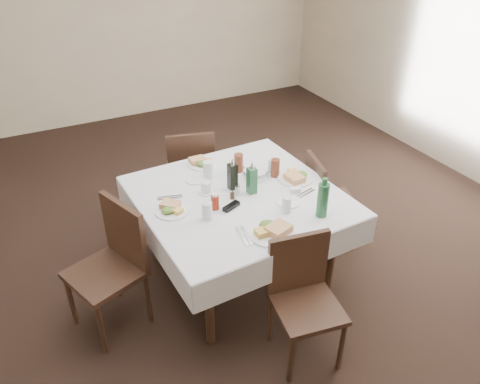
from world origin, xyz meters
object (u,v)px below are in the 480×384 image
Objects in this scene: chair_west at (114,258)px; dining_table at (238,203)px; chair_south at (303,290)px; bread_basket at (256,174)px; water_e at (272,165)px; chair_north at (191,168)px; water_w at (207,211)px; oil_cruet_dark at (232,175)px; chair_east at (324,197)px; green_bottle at (323,200)px; water_s at (287,205)px; ketchup_bottle at (215,202)px; water_n at (208,170)px; oil_cruet_green at (252,179)px; coffee_mug at (206,187)px.

dining_table is at bearing 1.26° from chair_west.
chair_south is at bearing -86.98° from dining_table.
bread_basket is at bearing 35.54° from dining_table.
bread_basket is (-0.16, -0.02, -0.03)m from water_e.
water_e is at bearing 25.70° from dining_table.
bread_basket is (0.24, -0.80, 0.28)m from chair_north.
chair_west is at bearing 166.23° from water_w.
chair_east is at bearing -3.53° from oil_cruet_dark.
green_bottle is at bearing -129.41° from chair_east.
chair_north is at bearing 116.74° from water_e.
oil_cruet_dark reaches higher than water_w.
water_s reaches higher than chair_east.
ketchup_bottle is (-0.62, -0.28, 0.00)m from water_e.
water_n reaches higher than chair_north.
chair_west is 8.27× the size of water_e.
bread_basket is (1.19, 0.19, 0.26)m from chair_west.
oil_cruet_dark reaches higher than dining_table.
ketchup_bottle is at bearing -140.32° from oil_cruet_dark.
water_w is 0.43m from oil_cruet_dark.
chair_north is at bearing 106.40° from bread_basket.
oil_cruet_green is 0.34m from ketchup_bottle.
oil_cruet_dark is at bearing -167.40° from water_e.
water_e is at bearing 8.82° from chair_west.
chair_south is 5.98× the size of water_n.
coffee_mug is (-0.59, -0.05, -0.02)m from water_e.
coffee_mug is at bearing 132.53° from green_bottle.
water_s is (0.20, -1.32, 0.31)m from chair_north.
coffee_mug is at bearing 144.50° from dining_table.
coffee_mug is (-0.20, 0.04, -0.07)m from oil_cruet_dark.
dining_table is 1.73× the size of chair_south.
bread_basket is at bearing 85.78° from water_s.
water_e is at bearing 4.73° from coffee_mug.
dining_table is 0.31m from bread_basket.
chair_north is 0.90m from coffee_mug.
ketchup_bottle is (-0.23, -1.06, 0.31)m from chair_north.
chair_east is 3.20× the size of oil_cruet_dark.
chair_west is 3.60× the size of oil_cruet_green.
chair_north is (-0.00, 0.97, -0.18)m from dining_table.
water_n reaches higher than ketchup_bottle.
oil_cruet_dark is (-0.23, -0.07, 0.08)m from bread_basket.
oil_cruet_dark is (0.96, 0.12, 0.34)m from chair_west.
chair_south is 1.29m from chair_west.
water_e is 0.88× the size of water_w.
dining_table is at bearing -72.91° from water_n.
green_bottle is at bearing -33.45° from ketchup_bottle.
oil_cruet_dark is at bearing 40.43° from water_w.
oil_cruet_green reaches higher than ketchup_bottle.
green_bottle reaches higher than water_w.
chair_east is 6.83× the size of water_s.
chair_west is 1.11m from oil_cruet_green.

